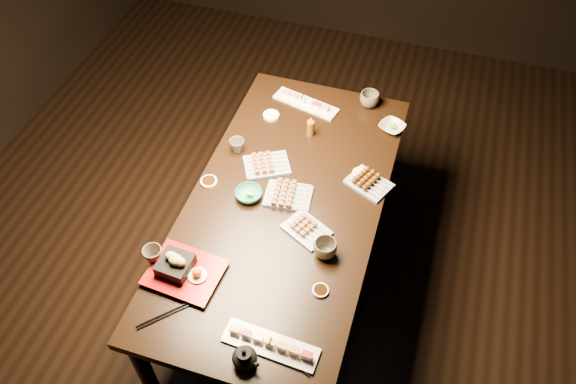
% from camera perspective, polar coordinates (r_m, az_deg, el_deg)
% --- Properties ---
extents(ground, '(5.00, 5.00, 0.00)m').
position_cam_1_polar(ground, '(3.39, -4.00, -7.03)').
color(ground, black).
rests_on(ground, ground).
extents(dining_table, '(1.08, 1.88, 0.75)m').
position_cam_1_polar(dining_table, '(2.98, -0.29, -5.65)').
color(dining_table, black).
rests_on(dining_table, ground).
extents(sushi_platter_near, '(0.39, 0.13, 0.05)m').
position_cam_1_polar(sushi_platter_near, '(2.26, -1.79, -15.10)').
color(sushi_platter_near, white).
rests_on(sushi_platter_near, dining_table).
extents(sushi_platter_far, '(0.39, 0.19, 0.05)m').
position_cam_1_polar(sushi_platter_far, '(3.16, 1.83, 9.20)').
color(sushi_platter_far, white).
rests_on(sushi_platter_far, dining_table).
extents(yakitori_plate_center, '(0.24, 0.18, 0.06)m').
position_cam_1_polar(yakitori_plate_center, '(2.68, 0.02, -0.14)').
color(yakitori_plate_center, '#828EB6').
rests_on(yakitori_plate_center, dining_table).
extents(yakitori_plate_right, '(0.25, 0.22, 0.05)m').
position_cam_1_polar(yakitori_plate_right, '(2.56, 1.89, -3.60)').
color(yakitori_plate_right, '#828EB6').
rests_on(yakitori_plate_right, dining_table).
extents(yakitori_plate_left, '(0.27, 0.25, 0.06)m').
position_cam_1_polar(yakitori_plate_left, '(2.82, -2.18, 3.03)').
color(yakitori_plate_left, '#828EB6').
rests_on(yakitori_plate_left, dining_table).
extents(tsukune_plate, '(0.25, 0.22, 0.05)m').
position_cam_1_polar(tsukune_plate, '(2.76, 8.25, 1.13)').
color(tsukune_plate, '#828EB6').
rests_on(tsukune_plate, dining_table).
extents(edamame_bowl_green, '(0.17, 0.17, 0.04)m').
position_cam_1_polar(edamame_bowl_green, '(2.69, -4.03, -0.24)').
color(edamame_bowl_green, '#2B8466').
rests_on(edamame_bowl_green, dining_table).
extents(edamame_bowl_cream, '(0.17, 0.17, 0.03)m').
position_cam_1_polar(edamame_bowl_cream, '(3.07, 10.52, 6.51)').
color(edamame_bowl_cream, beige).
rests_on(edamame_bowl_cream, dining_table).
extents(tempura_tray, '(0.33, 0.27, 0.11)m').
position_cam_1_polar(tempura_tray, '(2.43, -10.55, -7.54)').
color(tempura_tray, black).
rests_on(tempura_tray, dining_table).
extents(teacup_near_left, '(0.09, 0.09, 0.08)m').
position_cam_1_polar(teacup_near_left, '(2.52, -13.54, -6.25)').
color(teacup_near_left, '#4B4339').
rests_on(teacup_near_left, dining_table).
extents(teacup_mid_right, '(0.11, 0.11, 0.08)m').
position_cam_1_polar(teacup_mid_right, '(2.47, 3.79, -5.76)').
color(teacup_mid_right, '#4B4339').
rests_on(teacup_mid_right, dining_table).
extents(teacup_far_left, '(0.09, 0.09, 0.07)m').
position_cam_1_polar(teacup_far_left, '(2.90, -5.19, 4.73)').
color(teacup_far_left, '#4B4339').
rests_on(teacup_far_left, dining_table).
extents(teacup_far_right, '(0.12, 0.12, 0.08)m').
position_cam_1_polar(teacup_far_right, '(3.18, 8.27, 9.30)').
color(teacup_far_right, '#4B4339').
rests_on(teacup_far_right, dining_table).
extents(teapot, '(0.14, 0.14, 0.10)m').
position_cam_1_polar(teapot, '(2.22, -4.45, -16.32)').
color(teapot, black).
rests_on(teapot, dining_table).
extents(condiment_bottle, '(0.04, 0.04, 0.12)m').
position_cam_1_polar(condiment_bottle, '(2.96, 2.31, 6.70)').
color(condiment_bottle, brown).
rests_on(condiment_bottle, dining_table).
extents(sauce_dish_west, '(0.11, 0.11, 0.01)m').
position_cam_1_polar(sauce_dish_west, '(2.78, -8.04, 1.06)').
color(sauce_dish_west, white).
rests_on(sauce_dish_west, dining_table).
extents(sauce_dish_east, '(0.11, 0.11, 0.01)m').
position_cam_1_polar(sauce_dish_east, '(2.81, 7.37, 1.83)').
color(sauce_dish_east, white).
rests_on(sauce_dish_east, dining_table).
extents(sauce_dish_se, '(0.09, 0.09, 0.01)m').
position_cam_1_polar(sauce_dish_se, '(2.40, 3.32, -9.94)').
color(sauce_dish_se, white).
rests_on(sauce_dish_se, dining_table).
extents(sauce_dish_nw, '(0.10, 0.10, 0.02)m').
position_cam_1_polar(sauce_dish_nw, '(3.10, -1.73, 7.78)').
color(sauce_dish_nw, white).
rests_on(sauce_dish_nw, dining_table).
extents(chopsticks_near, '(0.19, 0.19, 0.01)m').
position_cam_1_polar(chopsticks_near, '(2.39, -12.35, -12.08)').
color(chopsticks_near, black).
rests_on(chopsticks_near, dining_table).
extents(chopsticks_se, '(0.22, 0.10, 0.01)m').
position_cam_1_polar(chopsticks_se, '(2.26, -0.09, -16.47)').
color(chopsticks_se, black).
rests_on(chopsticks_se, dining_table).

